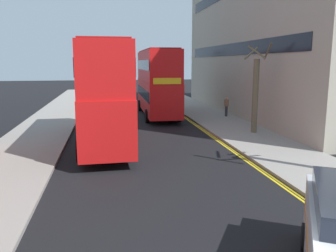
# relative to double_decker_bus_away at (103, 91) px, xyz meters

# --- Properties ---
(sidewalk_right) EXTENTS (4.00, 80.00, 0.14)m
(sidewalk_right) POSITION_rel_double_decker_bus_away_xyz_m (8.84, 0.40, -2.96)
(sidewalk_right) COLOR gray
(sidewalk_right) RESTS_ON ground
(sidewalk_left) EXTENTS (4.00, 80.00, 0.14)m
(sidewalk_left) POSITION_rel_double_decker_bus_away_xyz_m (-4.16, 0.40, -2.96)
(sidewalk_left) COLOR gray
(sidewalk_left) RESTS_ON ground
(kerb_line_outer) EXTENTS (0.10, 56.00, 0.01)m
(kerb_line_outer) POSITION_rel_double_decker_bus_away_xyz_m (6.74, -1.60, -3.03)
(kerb_line_outer) COLOR yellow
(kerb_line_outer) RESTS_ON ground
(kerb_line_inner) EXTENTS (0.10, 56.00, 0.01)m
(kerb_line_inner) POSITION_rel_double_decker_bus_away_xyz_m (6.58, -1.60, -3.03)
(kerb_line_inner) COLOR yellow
(kerb_line_inner) RESTS_ON ground
(double_decker_bus_away) EXTENTS (3.04, 10.87, 5.64)m
(double_decker_bus_away) POSITION_rel_double_decker_bus_away_xyz_m (0.00, 0.00, 0.00)
(double_decker_bus_away) COLOR red
(double_decker_bus_away) RESTS_ON ground
(double_decker_bus_oncoming) EXTENTS (2.89, 10.84, 5.64)m
(double_decker_bus_oncoming) POSITION_rel_double_decker_bus_away_xyz_m (4.49, 10.15, 0.00)
(double_decker_bus_oncoming) COLOR red
(double_decker_bus_oncoming) RESTS_ON ground
(pedestrian_far) EXTENTS (0.34, 0.22, 1.62)m
(pedestrian_far) POSITION_rel_double_decker_bus_away_xyz_m (10.02, 8.03, -2.04)
(pedestrian_far) COLOR #2D2D38
(pedestrian_far) RESTS_ON sidewalk_right
(street_tree_near) EXTENTS (1.53, 1.51, 6.31)m
(street_tree_near) POSITION_rel_double_decker_bus_away_xyz_m (7.43, 22.91, 0.13)
(street_tree_near) COLOR #6B6047
(street_tree_near) RESTS_ON sidewalk_right
(street_tree_far) EXTENTS (1.60, 1.53, 5.64)m
(street_tree_far) POSITION_rel_double_decker_bus_away_xyz_m (9.51, 1.20, -0.32)
(street_tree_far) COLOR #6B6047
(street_tree_far) RESTS_ON sidewalk_right
(townhouse_terrace_right) EXTENTS (10.08, 28.00, 14.96)m
(townhouse_terrace_right) POSITION_rel_double_decker_bus_away_xyz_m (15.84, 9.74, 4.45)
(townhouse_terrace_right) COLOR #B2A893
(townhouse_terrace_right) RESTS_ON ground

